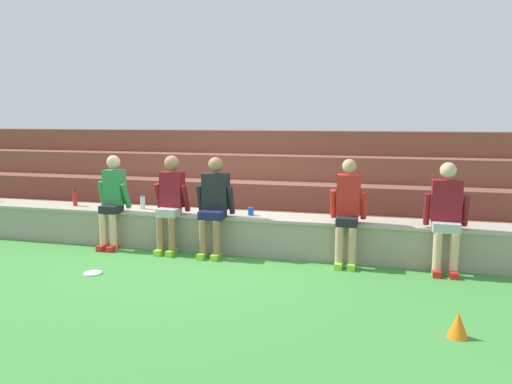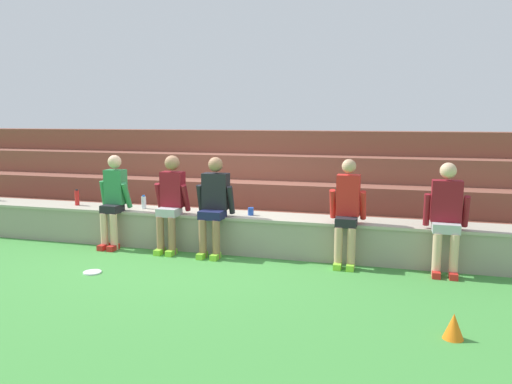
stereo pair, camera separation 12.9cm
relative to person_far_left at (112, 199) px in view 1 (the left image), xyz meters
The scene contains 13 objects.
ground_plane 1.55m from the person_far_left, ahead, with size 80.00×80.00×0.00m, color #428E3D.
stone_seating_wall 1.46m from the person_far_left, 13.00° to the left, with size 9.51×0.64×0.56m.
brick_bleachers 2.60m from the person_far_left, 58.75° to the left, with size 12.65×2.22×1.74m.
person_far_left is the anchor object (origin of this frame).
person_left_of_center 0.95m from the person_far_left, ahead, with size 0.52×0.52×1.43m.
person_center 1.64m from the person_far_left, ahead, with size 0.56×0.54×1.42m.
person_right_of_center 3.54m from the person_far_left, ahead, with size 0.49×0.53×1.43m.
person_far_right 4.79m from the person_far_left, ahead, with size 0.55×0.49×1.42m.
water_bottle_near_left 0.94m from the person_far_left, 160.24° to the left, with size 0.07×0.07×0.27m.
water_bottle_near_right 0.49m from the person_far_left, 46.86° to the left, with size 0.07×0.07×0.21m.
plastic_cup_right_end 2.14m from the person_far_left, ahead, with size 0.09×0.09×0.11m, color blue.
frisbee 1.53m from the person_far_left, 71.07° to the right, with size 0.23×0.23×0.02m, color white.
sports_cone 5.18m from the person_far_left, 23.52° to the right, with size 0.19×0.19×0.24m, color orange.
Camera 1 is at (2.69, -6.69, 1.98)m, focal length 34.93 mm.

